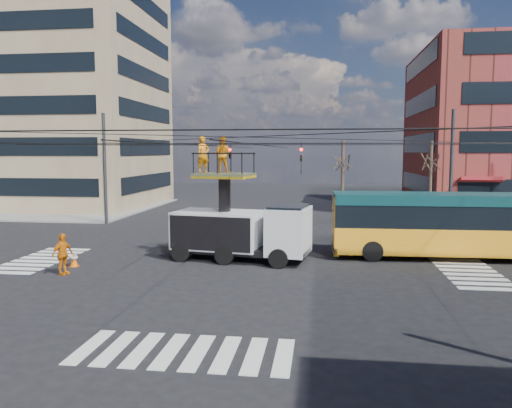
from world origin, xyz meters
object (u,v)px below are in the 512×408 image
at_px(flagger, 350,240).
at_px(traffic_cone, 74,259).
at_px(utility_truck, 240,219).
at_px(city_bus, 458,224).
at_px(worker_ground, 62,254).

bearing_deg(flagger, traffic_cone, -78.35).
distance_m(utility_truck, city_bus, 10.68).
relative_size(city_bus, traffic_cone, 18.56).
height_order(city_bus, traffic_cone, city_bus).
distance_m(utility_truck, worker_ground, 8.13).
xyz_separation_m(utility_truck, city_bus, (10.53, 1.80, -0.28)).
xyz_separation_m(city_bus, traffic_cone, (-17.87, -4.17, -1.40)).
distance_m(city_bus, traffic_cone, 18.40).
relative_size(city_bus, worker_ground, 6.80).
distance_m(utility_truck, traffic_cone, 7.90).
bearing_deg(traffic_cone, city_bus, 13.12).
bearing_deg(city_bus, traffic_cone, -168.25).
distance_m(city_bus, flagger, 5.26).
xyz_separation_m(city_bus, flagger, (-5.18, -0.03, -0.91)).
xyz_separation_m(worker_ground, flagger, (12.41, 5.65, -0.08)).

